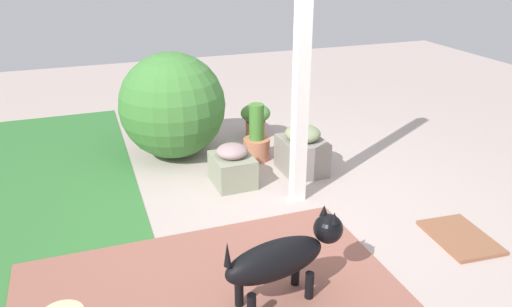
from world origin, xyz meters
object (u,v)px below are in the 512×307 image
object	(u,v)px
doormat	(460,237)
round_shrub	(172,106)
porch_pillar	(302,59)
stone_planter_near	(232,166)
terracotta_pot_tall	(257,140)
dog	(283,256)
terracotta_pot_broad	(256,118)
stone_planter_nearest	(302,151)

from	to	relation	value
doormat	round_shrub	bearing A→B (deg)	36.12
porch_pillar	stone_planter_near	bearing A→B (deg)	43.60
terracotta_pot_tall	dog	size ratio (longest dim) A/B	0.71
stone_planter_near	dog	xyz separation A→B (m)	(-1.66, 0.19, 0.15)
terracotta_pot_broad	doormat	bearing A→B (deg)	-163.29
stone_planter_nearest	dog	distance (m)	1.91
dog	stone_planter_nearest	bearing A→B (deg)	-28.04
round_shrub	doormat	bearing A→B (deg)	-143.88
terracotta_pot_tall	dog	world-z (taller)	terracotta_pot_tall
porch_pillar	terracotta_pot_broad	distance (m)	1.78
stone_planter_nearest	round_shrub	distance (m)	1.39
stone_planter_nearest	terracotta_pot_tall	distance (m)	0.53
dog	doormat	xyz separation A→B (m)	(0.19, -1.53, -0.31)
terracotta_pot_broad	dog	bearing A→B (deg)	163.75
porch_pillar	round_shrub	bearing A→B (deg)	31.37
porch_pillar	dog	size ratio (longest dim) A/B	2.97
porch_pillar	terracotta_pot_broad	xyz separation A→B (m)	(1.48, -0.15, -0.99)
terracotta_pot_broad	dog	xyz separation A→B (m)	(-2.68, 0.78, 0.09)
terracotta_pot_tall	terracotta_pot_broad	xyz separation A→B (m)	(0.56, -0.19, 0.03)
round_shrub	terracotta_pot_broad	world-z (taller)	round_shrub
porch_pillar	stone_planter_near	size ratio (longest dim) A/B	5.66
dog	doormat	size ratio (longest dim) A/B	1.46
terracotta_pot_tall	doormat	bearing A→B (deg)	-154.16
dog	doormat	distance (m)	1.57
terracotta_pot_tall	stone_planter_near	bearing A→B (deg)	139.06
round_shrub	doormat	distance (m)	2.93
stone_planter_near	round_shrub	distance (m)	1.00
terracotta_pot_tall	doormat	size ratio (longest dim) A/B	1.04
stone_planter_nearest	stone_planter_near	world-z (taller)	stone_planter_nearest
dog	round_shrub	bearing A→B (deg)	3.84
stone_planter_nearest	doormat	size ratio (longest dim) A/B	0.85
porch_pillar	terracotta_pot_tall	distance (m)	1.37
terracotta_pot_broad	doormat	world-z (taller)	terracotta_pot_broad
stone_planter_nearest	round_shrub	size ratio (longest dim) A/B	0.45
stone_planter_nearest	terracotta_pot_broad	distance (m)	1.00
dog	stone_planter_near	bearing A→B (deg)	-6.62
stone_planter_nearest	doormat	bearing A→B (deg)	-157.16
doormat	stone_planter_near	bearing A→B (deg)	42.23
stone_planter_near	terracotta_pot_tall	bearing A→B (deg)	-40.94
round_shrub	terracotta_pot_tall	xyz separation A→B (m)	(-0.39, -0.76, -0.33)
round_shrub	doormat	world-z (taller)	round_shrub
terracotta_pot_tall	porch_pillar	bearing A→B (deg)	-177.43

